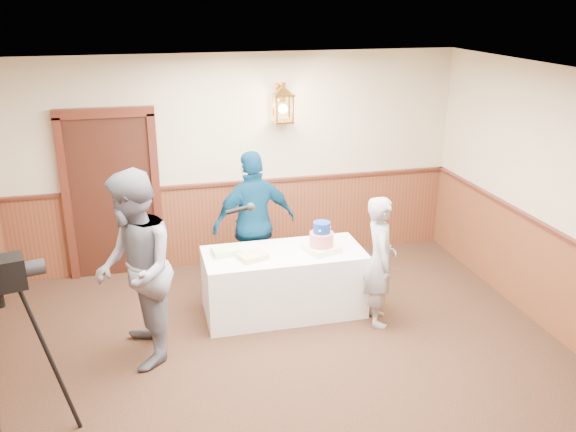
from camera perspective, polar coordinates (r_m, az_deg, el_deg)
The scene contains 10 objects.
ground at distance 5.59m, azimuth 1.63°, elevation -18.37°, with size 7.00×7.00×0.00m, color black.
room_shell at distance 5.18m, azimuth -0.12°, elevation -2.04°, with size 6.02×7.02×2.81m.
display_table at distance 7.00m, azimuth -0.40°, elevation -6.20°, with size 1.80×0.80×0.75m, color white.
tiered_cake at distance 6.83m, azimuth 3.15°, elevation -2.24°, with size 0.43×0.43×0.35m.
sheet_cake_yellow at distance 6.67m, azimuth -3.32°, elevation -3.79°, with size 0.30×0.23×0.06m, color #D4D47E.
sheet_cake_green at distance 6.81m, azimuth -5.82°, elevation -3.29°, with size 0.30×0.24×0.07m, color #BEEAA5.
interviewer at distance 6.04m, azimuth -14.13°, elevation -4.95°, with size 1.58×1.01×1.96m.
baker at distance 6.72m, azimuth 8.59°, elevation -4.20°, with size 0.54×0.35×1.48m, color gray.
assistant_p at distance 7.33m, azimuth -3.15°, elevation -0.66°, with size 1.04×0.43×1.77m, color #083252.
tv_camera_rig at distance 5.34m, azimuth -24.38°, elevation -12.71°, with size 0.65×0.60×1.65m.
Camera 1 is at (-1.20, -4.21, 3.46)m, focal length 38.00 mm.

